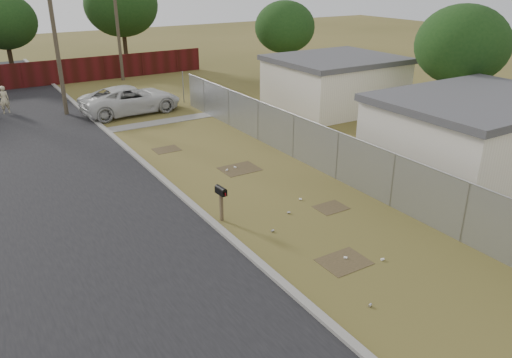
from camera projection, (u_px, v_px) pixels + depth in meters
ground at (272, 195)px, 18.89m from camera, size 120.00×120.00×0.00m
street at (43, 164)px, 21.91m from camera, size 15.10×60.00×0.12m
chainlink_fence at (321, 153)px, 20.91m from camera, size 0.10×27.06×2.02m
privacy_fence at (7, 77)px, 35.22m from camera, size 30.00×0.12×1.80m
utility_poles at (44, 25)px, 31.49m from camera, size 12.60×8.24×9.00m
houses at (397, 104)px, 25.46m from camera, size 9.30×17.24×3.10m
horizon_trees at (103, 19)px, 35.97m from camera, size 33.32×31.94×7.78m
mailbox at (221, 194)px, 16.62m from camera, size 0.22×0.55×1.26m
pickup_truck at (131, 100)px, 29.49m from camera, size 5.99×3.03×1.62m
pedestrian at (4, 100)px, 29.38m from camera, size 0.66×0.49×1.65m
scattered_litter at (294, 218)px, 17.11m from camera, size 2.40×10.27×0.07m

